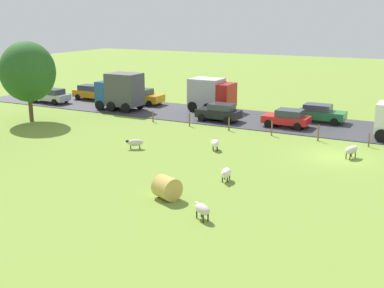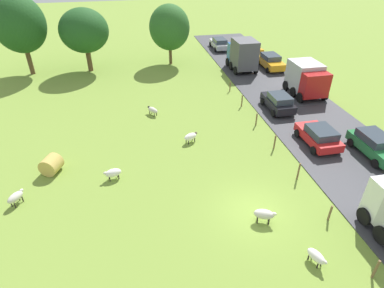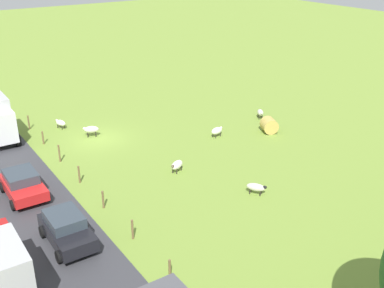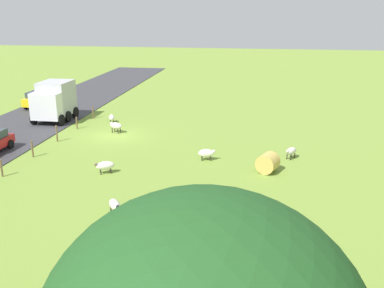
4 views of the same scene
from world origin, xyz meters
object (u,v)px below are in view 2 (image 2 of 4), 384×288
Objects in this scene: sheep_4 at (264,214)px; car_4 at (319,136)px; tree_1 at (19,24)px; sheep_1 at (153,110)px; hay_bale_0 at (51,165)px; tree_0 at (169,28)px; car_0 at (375,145)px; sheep_2 at (316,256)px; sheep_0 at (113,173)px; car_5 at (251,47)px; car_6 at (271,61)px; sheep_5 at (16,197)px; truck_2 at (307,79)px; tree_2 at (84,31)px; truck_1 at (243,54)px; sheep_3 at (191,137)px; car_2 at (278,102)px; car_3 at (219,43)px.

car_4 is at bearing 43.00° from sheep_4.
car_4 is at bearing -40.31° from tree_1.
sheep_1 is 1.01× the size of hay_bale_0.
sheep_4 is 0.18× the size of tree_0.
tree_0 is 26.13m from car_0.
sheep_1 is 18.28m from sheep_2.
car_5 reaches higher than sheep_0.
sheep_0 is 9.87m from sheep_4.
car_6 reaches higher than sheep_2.
sheep_5 is 0.26× the size of car_6.
truck_2 reaches higher than car_0.
truck_2 is at bearing -88.69° from car_5.
tree_0 is at bearing 0.96° from tree_1.
tree_2 reaches higher than sheep_2.
tree_1 is at bearing 171.09° from truck_1.
hay_bale_0 is at bearing -136.67° from sheep_1.
sheep_3 is 0.28× the size of car_6.
truck_2 is at bearing 33.60° from car_2.
sheep_1 is at bearing -133.76° from car_5.
tree_1 is at bearing 171.96° from car_6.
car_6 reaches higher than car_0.
truck_2 is 1.01× the size of car_0.
tree_0 is 17.31m from car_2.
tree_2 is at bearing 115.34° from sheep_1.
car_5 is (11.46, 2.13, -3.54)m from tree_0.
truck_1 is (24.50, -3.84, -3.62)m from tree_1.
car_4 reaches higher than sheep_4.
car_2 reaches higher than sheep_3.
sheep_1 is at bearing 109.70° from sheep_2.
sheep_0 is at bearing -152.30° from truck_2.
sheep_3 is 0.14× the size of tree_1.
sheep_0 reaches higher than sheep_1.
sheep_1 is 13.39m from sheep_5.
car_5 is (-0.33, 14.49, -0.86)m from truck_2.
car_4 is at bearing -48.89° from tree_2.
car_3 reaches higher than sheep_4.
car_2 is (-3.77, 8.12, 0.00)m from car_0.
car_2 reaches higher than sheep_5.
truck_1 reaches higher than sheep_5.
sheep_1 is 21.76m from car_3.
hay_bale_0 reaches higher than sheep_1.
sheep_5 is at bearing -136.87° from truck_1.
car_0 is 3.83m from car_4.
sheep_3 is 13.41m from car_0.
truck_1 is 7.20m from car_5.
car_2 reaches higher than sheep_2.
tree_0 is at bearing 61.77° from hay_bale_0.
sheep_4 is 9.70m from car_4.
car_4 is (18.02, -20.65, -3.82)m from tree_2.
tree_1 is 28.80m from car_6.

